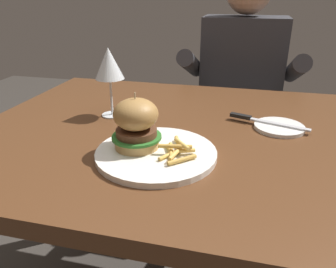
{
  "coord_description": "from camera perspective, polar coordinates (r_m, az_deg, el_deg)",
  "views": [
    {
      "loc": [
        0.12,
        -0.8,
        1.08
      ],
      "look_at": [
        -0.04,
        -0.14,
        0.78
      ],
      "focal_mm": 35.0,
      "sensor_mm": 36.0,
      "label": 1
    }
  ],
  "objects": [
    {
      "name": "table_knife",
      "position": [
        0.94,
        15.9,
        2.28
      ],
      "size": [
        0.21,
        0.08,
        0.01
      ],
      "color": "silver",
      "rests_on": "bread_plate"
    },
    {
      "name": "wine_glass",
      "position": [
        0.95,
        -10.24,
        11.76
      ],
      "size": [
        0.08,
        0.08,
        0.2
      ],
      "color": "silver",
      "rests_on": "dining_table"
    },
    {
      "name": "main_plate",
      "position": [
        0.74,
        -2.07,
        -3.39
      ],
      "size": [
        0.27,
        0.27,
        0.01
      ],
      "primitive_type": "cylinder",
      "color": "white",
      "rests_on": "dining_table"
    },
    {
      "name": "diner_person",
      "position": [
        1.6,
        12.12,
        4.34
      ],
      "size": [
        0.51,
        0.36,
        1.18
      ],
      "color": "#282833",
      "rests_on": "ground"
    },
    {
      "name": "dining_table",
      "position": [
        0.92,
        4.42,
        -4.56
      ],
      "size": [
        1.19,
        0.88,
        0.74
      ],
      "color": "#56331C",
      "rests_on": "ground"
    },
    {
      "name": "bread_plate",
      "position": [
        0.93,
        18.81,
        1.14
      ],
      "size": [
        0.13,
        0.13,
        0.01
      ],
      "primitive_type": "cylinder",
      "color": "white",
      "rests_on": "dining_table"
    },
    {
      "name": "fries_pile",
      "position": [
        0.71,
        1.38,
        -2.86
      ],
      "size": [
        0.09,
        0.13,
        0.03
      ],
      "color": "#E0B251",
      "rests_on": "main_plate"
    },
    {
      "name": "burger_sandwich",
      "position": [
        0.73,
        -5.57,
        1.84
      ],
      "size": [
        0.11,
        0.11,
        0.13
      ],
      "color": "tan",
      "rests_on": "main_plate"
    }
  ]
}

